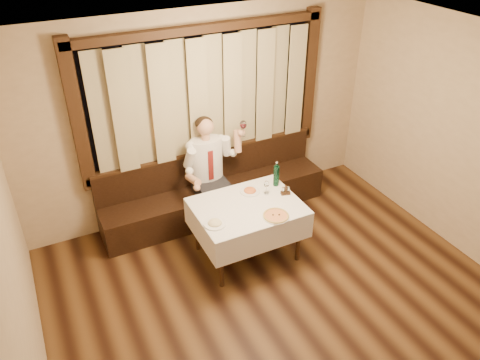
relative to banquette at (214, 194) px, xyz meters
name	(u,v)px	position (x,y,z in m)	size (l,w,h in m)	color
room	(281,182)	(0.00, -1.75, 1.19)	(5.01, 6.01, 2.81)	black
banquette	(214,194)	(0.00, 0.00, 0.00)	(3.20, 0.61, 0.94)	black
dining_table	(247,212)	(0.00, -1.02, 0.34)	(1.27, 0.97, 0.76)	black
pizza	(276,216)	(0.19, -1.37, 0.46)	(0.32, 0.32, 0.03)	white
pasta_red	(250,189)	(0.16, -0.78, 0.48)	(0.25, 0.25, 0.09)	white
pasta_cream	(215,222)	(-0.50, -1.19, 0.48)	(0.26, 0.26, 0.09)	white
green_bottle	(276,175)	(0.53, -0.78, 0.59)	(0.07, 0.07, 0.34)	#0E4329
table_wine_glass	(267,185)	(0.32, -0.90, 0.58)	(0.07, 0.07, 0.18)	white
cruet_caddy	(286,191)	(0.53, -1.02, 0.49)	(0.12, 0.08, 0.12)	black
seated_man	(210,164)	(-0.09, -0.09, 0.55)	(0.84, 0.63, 1.50)	black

